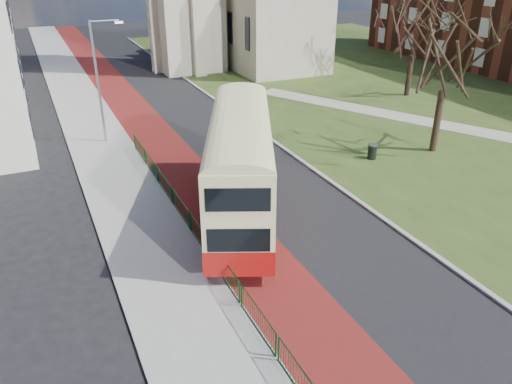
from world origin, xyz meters
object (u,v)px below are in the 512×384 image
bus (241,162)px  litter_bin (372,151)px  winter_tree_near (451,39)px  winter_tree_far (416,22)px  streetlamp (99,76)px

bus → litter_bin: 11.25m
winter_tree_near → litter_bin: 8.08m
winter_tree_far → litter_bin: (-12.23, -11.28, -5.92)m
winter_tree_far → litter_bin: winter_tree_far is taller
winter_tree_far → litter_bin: size_ratio=9.53×
streetlamp → bus: bearing=-72.5°
litter_bin → winter_tree_near: bearing=-6.3°
streetlamp → winter_tree_far: size_ratio=0.86×
winter_tree_near → streetlamp: bearing=151.1°
bus → winter_tree_near: size_ratio=1.19×
streetlamp → bus: size_ratio=0.65×
winter_tree_near → litter_bin: (-4.55, 0.51, -6.66)m
streetlamp → bus: streetlamp is taller
streetlamp → winter_tree_near: winter_tree_near is taller
winter_tree_near → winter_tree_far: 14.08m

